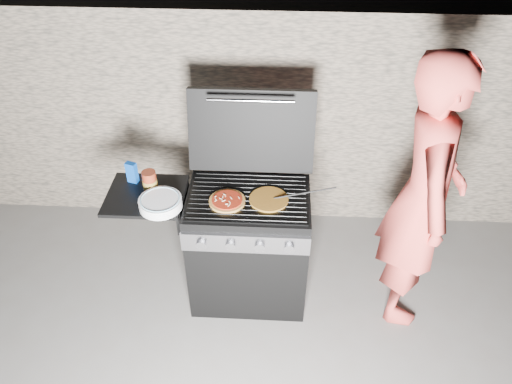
# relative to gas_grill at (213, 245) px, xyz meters

# --- Properties ---
(ground) EXTENTS (50.00, 50.00, 0.00)m
(ground) POSITION_rel_gas_grill_xyz_m (0.25, 0.00, -0.46)
(ground) COLOR #5C5853
(stone_wall) EXTENTS (8.00, 0.35, 1.80)m
(stone_wall) POSITION_rel_gas_grill_xyz_m (0.25, 1.05, 0.44)
(stone_wall) COLOR gray
(stone_wall) RESTS_ON ground
(gas_grill) EXTENTS (1.34, 0.79, 0.91)m
(gas_grill) POSITION_rel_gas_grill_xyz_m (0.00, 0.00, 0.00)
(gas_grill) COLOR black
(gas_grill) RESTS_ON ground
(pizza_topped) EXTENTS (0.28, 0.28, 0.03)m
(pizza_topped) POSITION_rel_gas_grill_xyz_m (0.12, -0.06, 0.47)
(pizza_topped) COLOR tan
(pizza_topped) RESTS_ON gas_grill
(pizza_plain) EXTENTS (0.30, 0.30, 0.01)m
(pizza_plain) POSITION_rel_gas_grill_xyz_m (0.38, -0.03, 0.46)
(pizza_plain) COLOR #B48526
(pizza_plain) RESTS_ON gas_grill
(sauce_jar) EXTENTS (0.09, 0.09, 0.14)m
(sauce_jar) POSITION_rel_gas_grill_xyz_m (-0.39, 0.05, 0.52)
(sauce_jar) COLOR maroon
(sauce_jar) RESTS_ON gas_grill
(blue_carton) EXTENTS (0.08, 0.06, 0.15)m
(blue_carton) POSITION_rel_gas_grill_xyz_m (-0.53, 0.13, 0.52)
(blue_carton) COLOR #083B95
(blue_carton) RESTS_ON gas_grill
(plate_stack) EXTENTS (0.33, 0.33, 0.06)m
(plate_stack) POSITION_rel_gas_grill_xyz_m (-0.29, -0.12, 0.48)
(plate_stack) COLOR white
(plate_stack) RESTS_ON gas_grill
(person) EXTENTS (0.53, 0.75, 1.93)m
(person) POSITION_rel_gas_grill_xyz_m (1.35, -0.02, 0.51)
(person) COLOR #DA483F
(person) RESTS_ON ground
(tongs) EXTENTS (0.40, 0.06, 0.08)m
(tongs) POSITION_rel_gas_grill_xyz_m (0.61, 0.00, 0.50)
(tongs) COLOR black
(tongs) RESTS_ON gas_grill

